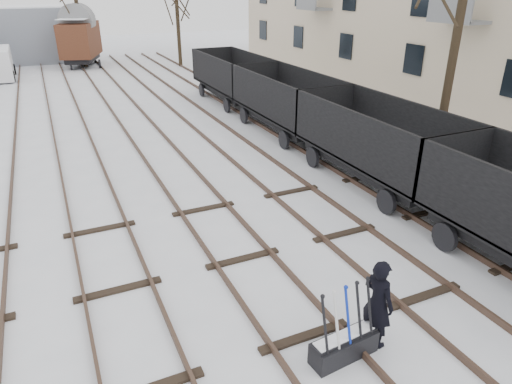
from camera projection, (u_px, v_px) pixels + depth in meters
The scene contains 12 objects.
ground at pixel (304, 338), 8.76m from camera, with size 120.00×120.00×0.00m, color white.
tracks at pixel (147, 137), 20.02m from camera, with size 13.90×52.00×0.16m.
shed_right at pixel (31, 34), 39.33m from camera, with size 7.00×6.00×4.50m.
ground_frame at pixel (344, 345), 8.20m from camera, with size 1.33×0.54×1.49m.
worker at pixel (378, 303), 8.31m from camera, with size 0.65×0.43×1.79m, color black.
freight_wagon_b at pixel (376, 154), 15.25m from camera, with size 2.59×6.49×2.65m.
freight_wagon_c at pixel (286, 110), 20.54m from camera, with size 2.59×6.49×2.65m.
freight_wagon_d at pixel (233, 84), 25.82m from camera, with size 2.59×6.49×2.65m.
box_van_wagon at pixel (80, 38), 36.65m from camera, with size 3.98×5.47×3.75m.
tree_near at pixel (451, 66), 15.57m from camera, with size 0.30×0.30×7.24m, color black.
tree_far_left at pixel (79, 22), 35.92m from camera, with size 0.30×0.30×6.91m, color black.
tree_far_right at pixel (178, 29), 36.34m from camera, with size 0.30×0.30×5.86m, color black.
Camera 1 is at (-3.69, -5.78, 6.20)m, focal length 32.00 mm.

